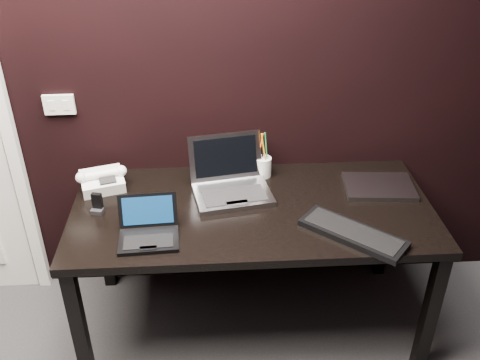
{
  "coord_description": "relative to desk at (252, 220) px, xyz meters",
  "views": [
    {
      "loc": [
        0.11,
        -0.68,
        2.16
      ],
      "look_at": [
        0.24,
        1.35,
        0.92
      ],
      "focal_mm": 40.0,
      "sensor_mm": 36.0,
      "label": 1
    }
  ],
  "objects": [
    {
      "name": "wall_switch",
      "position": [
        -0.92,
        0.39,
        0.46
      ],
      "size": [
        0.15,
        0.02,
        0.1
      ],
      "color": "silver",
      "rests_on": "wall_back"
    },
    {
      "name": "desk_phone",
      "position": [
        -0.73,
        0.21,
        0.12
      ],
      "size": [
        0.25,
        0.24,
        0.12
      ],
      "color": "silver",
      "rests_on": "desk"
    },
    {
      "name": "wall_back",
      "position": [
        -0.3,
        0.4,
        0.64
      ],
      "size": [
        4.0,
        0.0,
        4.0
      ],
      "primitive_type": "plane",
      "rotation": [
        1.57,
        0.0,
        0.0
      ],
      "color": "black",
      "rests_on": "ground"
    },
    {
      "name": "pen_cup",
      "position": [
        0.08,
        0.29,
        0.13
      ],
      "size": [
        0.11,
        0.11,
        0.24
      ],
      "color": "silver",
      "rests_on": "desk"
    },
    {
      "name": "netbook",
      "position": [
        -0.47,
        -0.21,
        0.11
      ],
      "size": [
        0.27,
        0.24,
        0.16
      ],
      "color": "black",
      "rests_on": "desk"
    },
    {
      "name": "closed_laptop",
      "position": [
        0.64,
        0.12,
        0.09
      ],
      "size": [
        0.36,
        0.27,
        0.02
      ],
      "color": "#9C9CA2",
      "rests_on": "desk"
    },
    {
      "name": "silver_laptop",
      "position": [
        -0.1,
        0.14,
        0.13
      ],
      "size": [
        0.41,
        0.38,
        0.25
      ],
      "color": "#9B9AA0",
      "rests_on": "desk"
    },
    {
      "name": "ext_keyboard",
      "position": [
        0.42,
        -0.25,
        0.09
      ],
      "size": [
        0.46,
        0.43,
        0.03
      ],
      "color": "black",
      "rests_on": "desk"
    },
    {
      "name": "mobile_phone",
      "position": [
        -0.72,
        0.01,
        0.11
      ],
      "size": [
        0.06,
        0.06,
        0.1
      ],
      "color": "black",
      "rests_on": "desk"
    },
    {
      "name": "desk",
      "position": [
        0.0,
        0.0,
        0.0
      ],
      "size": [
        1.7,
        0.8,
        0.74
      ],
      "color": "black",
      "rests_on": "ground"
    }
  ]
}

